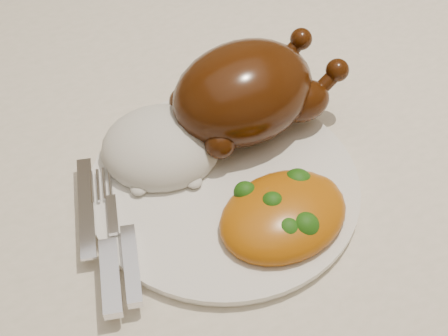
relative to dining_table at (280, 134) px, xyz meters
name	(u,v)px	position (x,y,z in m)	size (l,w,h in m)	color
dining_table	(280,134)	(0.00, 0.00, 0.00)	(1.60, 0.90, 0.76)	brown
tablecloth	(284,90)	(0.00, 0.00, 0.07)	(1.73, 1.03, 0.18)	white
dinner_plate	(224,186)	(-0.13, -0.13, 0.11)	(0.25, 0.25, 0.01)	white
roast_chicken	(247,91)	(-0.08, -0.07, 0.16)	(0.19, 0.13, 0.09)	#431C07
rice_mound	(161,147)	(-0.17, -0.08, 0.12)	(0.14, 0.13, 0.06)	white
mac_and_cheese	(286,213)	(-0.10, -0.20, 0.12)	(0.13, 0.11, 0.04)	#C36E0C
cutlery	(112,248)	(-0.25, -0.17, 0.12)	(0.05, 0.17, 0.01)	silver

